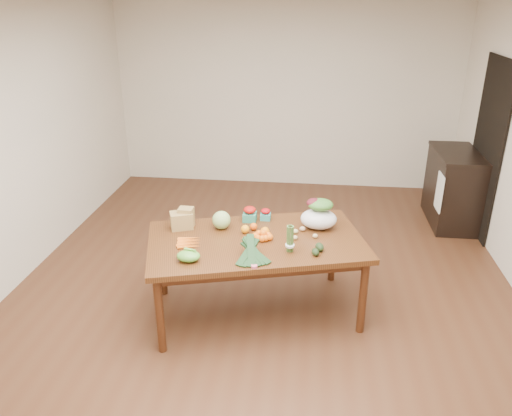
# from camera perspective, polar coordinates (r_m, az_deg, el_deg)

# --- Properties ---
(floor) EXTENTS (6.00, 6.00, 0.00)m
(floor) POSITION_cam_1_polar(r_m,az_deg,el_deg) (5.18, 0.98, -8.62)
(floor) COLOR #4E2E1A
(floor) RESTS_ON ground
(room_walls) EXTENTS (5.02, 6.02, 2.70)m
(room_walls) POSITION_cam_1_polar(r_m,az_deg,el_deg) (4.61, 1.10, 5.78)
(room_walls) COLOR beige
(room_walls) RESTS_ON floor
(dining_table) EXTENTS (2.08, 1.50, 0.75)m
(dining_table) POSITION_cam_1_polar(r_m,az_deg,el_deg) (4.57, 0.01, -7.79)
(dining_table) COLOR #522A13
(dining_table) RESTS_ON floor
(doorway_dark) EXTENTS (0.02, 1.00, 2.10)m
(doorway_dark) POSITION_cam_1_polar(r_m,az_deg,el_deg) (6.54, 24.90, 6.17)
(doorway_dark) COLOR black
(doorway_dark) RESTS_ON floor
(cabinet) EXTENTS (0.52, 1.02, 0.94)m
(cabinet) POSITION_cam_1_polar(r_m,az_deg,el_deg) (6.81, 21.56, 2.17)
(cabinet) COLOR black
(cabinet) RESTS_ON floor
(dish_towel) EXTENTS (0.02, 0.28, 0.45)m
(dish_towel) POSITION_cam_1_polar(r_m,az_deg,el_deg) (6.36, 20.21, 1.70)
(dish_towel) COLOR white
(dish_towel) RESTS_ON cabinet
(paper_bag) EXTENTS (0.31, 0.28, 0.19)m
(paper_bag) POSITION_cam_1_polar(r_m,az_deg,el_deg) (4.61, -8.52, -1.23)
(paper_bag) COLOR olive
(paper_bag) RESTS_ON dining_table
(cabbage) EXTENTS (0.17, 0.17, 0.17)m
(cabbage) POSITION_cam_1_polar(r_m,az_deg,el_deg) (4.57, -3.97, -1.38)
(cabbage) COLOR #9DC572
(cabbage) RESTS_ON dining_table
(strawberry_basket_a) EXTENTS (0.15, 0.15, 0.11)m
(strawberry_basket_a) POSITION_cam_1_polar(r_m,az_deg,el_deg) (4.72, -0.72, -0.82)
(strawberry_basket_a) COLOR red
(strawberry_basket_a) RESTS_ON dining_table
(strawberry_basket_b) EXTENTS (0.12, 0.12, 0.09)m
(strawberry_basket_b) POSITION_cam_1_polar(r_m,az_deg,el_deg) (4.76, 1.09, -0.82)
(strawberry_basket_b) COLOR #B60C12
(strawberry_basket_b) RESTS_ON dining_table
(orange_a) EXTENTS (0.08, 0.08, 0.08)m
(orange_a) POSITION_cam_1_polar(r_m,az_deg,el_deg) (4.49, -1.24, -2.43)
(orange_a) COLOR orange
(orange_a) RESTS_ON dining_table
(orange_b) EXTENTS (0.07, 0.07, 0.07)m
(orange_b) POSITION_cam_1_polar(r_m,az_deg,el_deg) (4.55, -0.28, -2.13)
(orange_b) COLOR #EE5E0E
(orange_b) RESTS_ON dining_table
(orange_c) EXTENTS (0.08, 0.08, 0.08)m
(orange_c) POSITION_cam_1_polar(r_m,az_deg,el_deg) (4.45, 1.03, -2.68)
(orange_c) COLOR orange
(orange_c) RESTS_ON dining_table
(mandarin_cluster) EXTENTS (0.22, 0.22, 0.10)m
(mandarin_cluster) POSITION_cam_1_polar(r_m,az_deg,el_deg) (4.37, 0.84, -3.07)
(mandarin_cluster) COLOR orange
(mandarin_cluster) RESTS_ON dining_table
(carrots) EXTENTS (0.27, 0.27, 0.03)m
(carrots) POSITION_cam_1_polar(r_m,az_deg,el_deg) (4.35, -7.57, -3.90)
(carrots) COLOR #DA5912
(carrots) RESTS_ON dining_table
(snap_pea_bag) EXTENTS (0.19, 0.14, 0.09)m
(snap_pea_bag) POSITION_cam_1_polar(r_m,az_deg,el_deg) (4.07, -7.73, -5.46)
(snap_pea_bag) COLOR #5FAD3A
(snap_pea_bag) RESTS_ON dining_table
(kale_bunch) EXTENTS (0.41, 0.47, 0.16)m
(kale_bunch) POSITION_cam_1_polar(r_m,az_deg,el_deg) (4.01, -0.42, -5.11)
(kale_bunch) COLOR black
(kale_bunch) RESTS_ON dining_table
(asparagus_bundle) EXTENTS (0.11, 0.13, 0.26)m
(asparagus_bundle) POSITION_cam_1_polar(r_m,az_deg,el_deg) (4.14, 3.92, -3.52)
(asparagus_bundle) COLOR #527535
(asparagus_bundle) RESTS_ON dining_table
(potato_a) EXTENTS (0.05, 0.04, 0.04)m
(potato_a) POSITION_cam_1_polar(r_m,az_deg,el_deg) (4.41, 3.98, -3.22)
(potato_a) COLOR tan
(potato_a) RESTS_ON dining_table
(potato_b) EXTENTS (0.05, 0.04, 0.04)m
(potato_b) POSITION_cam_1_polar(r_m,az_deg,el_deg) (4.39, 4.49, -3.40)
(potato_b) COLOR tan
(potato_b) RESTS_ON dining_table
(potato_c) EXTENTS (0.05, 0.05, 0.05)m
(potato_c) POSITION_cam_1_polar(r_m,az_deg,el_deg) (4.55, 5.33, -2.38)
(potato_c) COLOR tan
(potato_c) RESTS_ON dining_table
(potato_d) EXTENTS (0.05, 0.04, 0.04)m
(potato_d) POSITION_cam_1_polar(r_m,az_deg,el_deg) (4.50, 4.54, -2.67)
(potato_d) COLOR #D5C97B
(potato_d) RESTS_ON dining_table
(potato_e) EXTENTS (0.05, 0.04, 0.04)m
(potato_e) POSITION_cam_1_polar(r_m,az_deg,el_deg) (4.44, 6.78, -3.18)
(potato_e) COLOR tan
(potato_e) RESTS_ON dining_table
(avocado_a) EXTENTS (0.08, 0.10, 0.06)m
(avocado_a) POSITION_cam_1_polar(r_m,az_deg,el_deg) (4.15, 6.81, -5.02)
(avocado_a) COLOR black
(avocado_a) RESTS_ON dining_table
(avocado_b) EXTENTS (0.10, 0.12, 0.07)m
(avocado_b) POSITION_cam_1_polar(r_m,az_deg,el_deg) (4.22, 7.28, -4.44)
(avocado_b) COLOR black
(avocado_b) RESTS_ON dining_table
(salad_bag) EXTENTS (0.39, 0.33, 0.26)m
(salad_bag) POSITION_cam_1_polar(r_m,az_deg,el_deg) (4.58, 7.19, -0.84)
(salad_bag) COLOR white
(salad_bag) RESTS_ON dining_table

